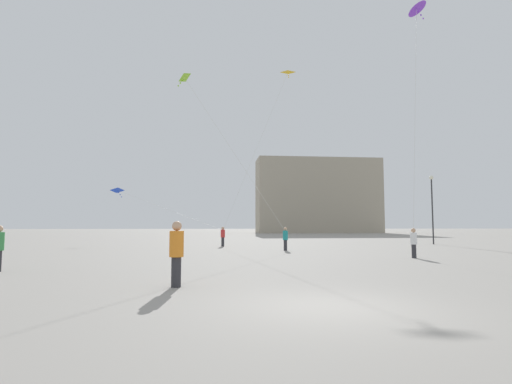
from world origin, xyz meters
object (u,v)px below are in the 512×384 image
at_px(kite_lime_delta, 187,82).
at_px(kite_violet_diamond, 417,10).
at_px(kite_amber_delta, 286,78).
at_px(building_left_hall, 318,196).
at_px(person_in_teal, 285,238).
at_px(person_in_red, 223,236).
at_px(kite_cobalt_delta, 121,192).
at_px(person_in_orange, 176,251).
at_px(person_in_white, 414,242).
at_px(lamppost_east, 432,199).

bearing_deg(kite_lime_delta, kite_violet_diamond, -12.86).
relative_size(kite_amber_delta, building_left_hall, 0.57).
relative_size(person_in_teal, kite_amber_delta, 0.11).
bearing_deg(person_in_red, kite_cobalt_delta, -83.15).
bearing_deg(kite_amber_delta, person_in_teal, -99.35).
relative_size(kite_violet_diamond, kite_cobalt_delta, 1.30).
bearing_deg(person_in_orange, kite_amber_delta, -143.21).
distance_m(person_in_orange, person_in_white, 14.43).
height_order(person_in_white, kite_cobalt_delta, kite_cobalt_delta).
distance_m(person_in_white, kite_lime_delta, 17.01).
bearing_deg(kite_amber_delta, person_in_orange, -106.05).
height_order(person_in_red, kite_amber_delta, kite_amber_delta).
relative_size(person_in_teal, building_left_hall, 0.06).
distance_m(kite_cobalt_delta, building_left_hall, 52.84).
bearing_deg(lamppost_east, kite_lime_delta, -157.53).
distance_m(person_in_teal, person_in_white, 8.79).
xyz_separation_m(person_in_red, lamppost_east, (18.72, 2.01, 3.14)).
relative_size(person_in_white, kite_amber_delta, 0.11).
bearing_deg(kite_violet_diamond, kite_cobalt_delta, 142.54).
height_order(building_left_hall, lamppost_east, building_left_hall).
relative_size(person_in_orange, kite_lime_delta, 0.18).
bearing_deg(lamppost_east, person_in_orange, -130.82).
bearing_deg(person_in_orange, person_in_white, -178.79).
distance_m(person_in_teal, kite_cobalt_delta, 19.14).
bearing_deg(person_in_red, lamppost_east, 137.08).
xyz_separation_m(kite_amber_delta, kite_cobalt_delta, (-15.50, 4.21, -10.15)).
bearing_deg(person_in_white, kite_violet_diamond, -90.19).
distance_m(person_in_white, kite_violet_diamond, 14.26).
height_order(person_in_orange, kite_amber_delta, kite_amber_delta).
bearing_deg(kite_violet_diamond, lamppost_east, 59.93).
relative_size(person_in_red, kite_lime_delta, 0.15).
height_order(person_in_white, kite_amber_delta, kite_amber_delta).
relative_size(person_in_white, building_left_hall, 0.06).
xyz_separation_m(kite_violet_diamond, kite_cobalt_delta, (-21.70, 16.63, -9.95)).
bearing_deg(lamppost_east, kite_cobalt_delta, 170.70).
distance_m(person_in_red, building_left_hall, 54.57).
relative_size(kite_violet_diamond, kite_amber_delta, 0.96).
bearing_deg(person_in_orange, building_left_hall, -143.31).
height_order(kite_amber_delta, building_left_hall, kite_amber_delta).
bearing_deg(person_in_red, person_in_orange, 37.76).
xyz_separation_m(person_in_white, building_left_hall, (9.39, 62.53, 6.86)).
xyz_separation_m(person_in_orange, kite_lime_delta, (-1.19, 14.30, 10.07)).
relative_size(person_in_red, building_left_hall, 0.06).
xyz_separation_m(person_in_red, kite_lime_delta, (-2.35, -6.70, 10.23)).
distance_m(person_in_orange, kite_lime_delta, 17.53).
relative_size(person_in_red, kite_violet_diamond, 0.11).
relative_size(person_in_white, person_in_red, 1.00).
relative_size(person_in_white, lamppost_east, 0.26).
distance_m(person_in_teal, person_in_red, 6.96).
bearing_deg(person_in_orange, lamppost_east, -167.98).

